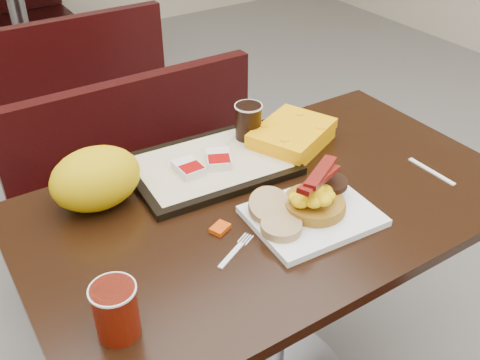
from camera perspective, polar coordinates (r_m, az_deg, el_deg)
table_near at (r=1.58m, az=3.08°, el=-13.07°), size 1.20×0.70×0.75m
bench_near_n at (r=2.05m, az=-8.31°, el=-0.99°), size 1.00×0.46×0.72m
table_far at (r=3.70m, az=-21.64°, el=13.80°), size 1.20×0.70×0.75m
bench_far_s at (r=3.06m, az=-18.29°, el=10.09°), size 1.00×0.46×0.72m
platter at (r=1.27m, az=7.56°, el=-3.73°), size 0.29×0.24×0.02m
pancake_stack at (r=1.27m, az=7.77°, el=-2.42°), size 0.15×0.15×0.03m
sausage_patty at (r=1.30m, az=9.33°, el=-0.27°), size 0.09×0.09×0.01m
scrambled_eggs at (r=1.23m, az=7.61°, el=-1.42°), size 0.10×0.09×0.05m
bacon_strips at (r=1.22m, az=8.27°, el=0.25°), size 0.18×0.13×0.01m
muffin_bottom at (r=1.20m, az=4.32°, el=-4.88°), size 0.11×0.11×0.02m
muffin_top at (r=1.24m, az=3.07°, el=-2.70°), size 0.12×0.12×0.06m
coffee_cup_near at (r=1.01m, az=-12.79°, el=-13.17°), size 0.09×0.09×0.11m
fork at (r=1.17m, az=-0.95°, el=-7.87°), size 0.12×0.08×0.00m
knife at (r=1.50m, az=19.33°, el=0.86°), size 0.01×0.15×0.00m
condiment_syrup at (r=1.23m, az=-2.09°, el=-5.04°), size 0.05×0.05×0.01m
condiment_ketchup at (r=1.36m, az=1.62°, el=-0.60°), size 0.04×0.03×0.01m
tray at (r=1.43m, az=-3.16°, el=1.56°), size 0.43×0.32×0.02m
hashbrown_sleeve_left at (r=1.39m, az=-5.39°, el=1.27°), size 0.06×0.08×0.02m
hashbrown_sleeve_right at (r=1.42m, az=-2.26°, el=2.22°), size 0.09×0.10×0.02m
coffee_cup_far at (r=1.51m, az=0.87°, el=6.12°), size 0.09×0.09×0.10m
clamshell at (r=1.52m, az=5.44°, el=4.57°), size 0.27×0.25×0.06m
paper_bag at (r=1.31m, az=-14.80°, el=0.14°), size 0.22×0.16×0.15m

